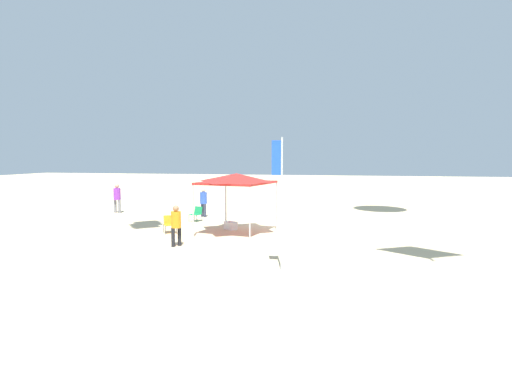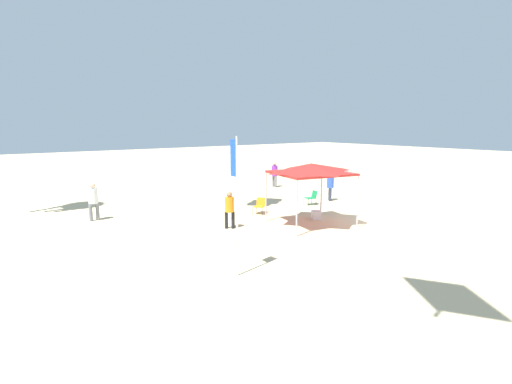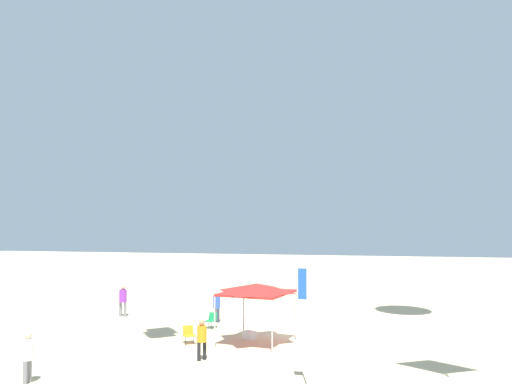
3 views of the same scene
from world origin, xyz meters
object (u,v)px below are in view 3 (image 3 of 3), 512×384
at_px(cooler_box, 249,335).
at_px(person_kite_handler, 202,337).
at_px(folding_chair_facing_ocean, 211,319).
at_px(person_watching_sky, 217,304).
at_px(folding_chair_right_of_tent, 189,333).
at_px(person_beachcomber, 123,298).
at_px(canopy_tent, 257,289).
at_px(banner_flag, 306,314).
at_px(person_by_tent, 28,353).

bearing_deg(cooler_box, person_kite_handler, 76.00).
xyz_separation_m(folding_chair_facing_ocean, person_watching_sky, (0.19, -1.74, 0.56)).
bearing_deg(folding_chair_facing_ocean, folding_chair_right_of_tent, -75.46).
xyz_separation_m(folding_chair_right_of_tent, cooler_box, (-2.63, -1.48, -0.27)).
xyz_separation_m(cooler_box, person_watching_sky, (2.81, -4.05, 0.83)).
bearing_deg(person_watching_sky, person_beachcomber, 35.21).
height_order(canopy_tent, cooler_box, canopy_tent).
distance_m(cooler_box, person_kite_handler, 4.57).
bearing_deg(person_kite_handler, folding_chair_facing_ocean, 48.88).
bearing_deg(cooler_box, folding_chair_right_of_tent, 29.46).
height_order(banner_flag, person_beachcomber, banner_flag).
distance_m(person_watching_sky, person_beachcomber, 6.10).
relative_size(folding_chair_facing_ocean, person_by_tent, 0.44).
bearing_deg(banner_flag, person_kite_handler, -30.87).
distance_m(banner_flag, person_by_tent, 10.16).
relative_size(folding_chair_facing_ocean, person_watching_sky, 0.47).
bearing_deg(cooler_box, banner_flag, 116.81).
bearing_deg(person_by_tent, person_beachcomber, -176.74).
height_order(person_watching_sky, person_by_tent, person_by_tent).
relative_size(person_kite_handler, person_by_tent, 0.90).
bearing_deg(person_watching_sky, folding_chair_facing_ocean, 137.25).
xyz_separation_m(canopy_tent, folding_chair_right_of_tent, (3.20, 0.48, -2.13)).
height_order(folding_chair_right_of_tent, cooler_box, folding_chair_right_of_tent).
bearing_deg(banner_flag, cooler_box, -63.19).
relative_size(folding_chair_right_of_tent, folding_chair_facing_ocean, 1.00).
relative_size(folding_chair_facing_ocean, cooler_box, 1.10).
xyz_separation_m(folding_chair_right_of_tent, banner_flag, (-6.26, 5.71, 2.09)).
bearing_deg(folding_chair_facing_ocean, person_watching_sky, 110.68).
distance_m(folding_chair_facing_ocean, person_kite_handler, 6.87).
xyz_separation_m(folding_chair_facing_ocean, cooler_box, (-2.62, 2.31, -0.27)).
bearing_deg(folding_chair_right_of_tent, person_beachcomber, 102.98).
xyz_separation_m(folding_chair_right_of_tent, person_by_tent, (3.66, 7.34, 0.62)).
bearing_deg(folding_chair_right_of_tent, person_by_tent, -148.96).
bearing_deg(banner_flag, folding_chair_facing_ocean, -56.62).
height_order(banner_flag, person_watching_sky, banner_flag).
xyz_separation_m(folding_chair_right_of_tent, person_watching_sky, (0.19, -5.53, 0.56)).
relative_size(folding_chair_facing_ocean, banner_flag, 0.19).
height_order(person_kite_handler, person_watching_sky, person_watching_sky).
xyz_separation_m(canopy_tent, person_beachcomber, (9.45, -5.68, -1.50)).
height_order(cooler_box, banner_flag, banner_flag).
height_order(person_kite_handler, person_beachcomber, person_beachcomber).
xyz_separation_m(cooler_box, banner_flag, (-3.64, 7.20, 2.36)).
xyz_separation_m(person_watching_sky, person_by_tent, (3.47, 12.87, 0.06)).
bearing_deg(banner_flag, person_by_tent, 9.30).
bearing_deg(folding_chair_facing_ocean, person_beachcomber, 173.81).
xyz_separation_m(person_kite_handler, person_watching_sky, (1.72, -8.42, 0.04)).
relative_size(person_kite_handler, person_watching_sky, 0.96).
bearing_deg(banner_flag, person_beachcomber, -43.49).
xyz_separation_m(banner_flag, person_watching_sky, (6.45, -11.24, -1.53)).
distance_m(canopy_tent, folding_chair_right_of_tent, 3.87).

